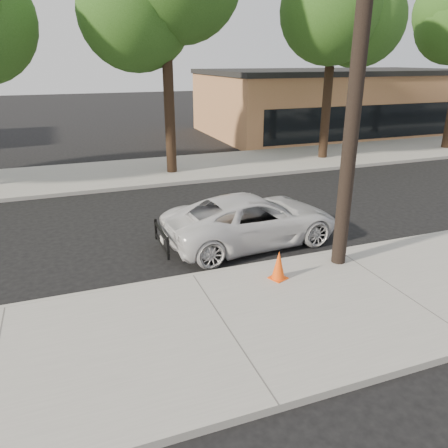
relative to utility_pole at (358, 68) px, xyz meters
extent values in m
plane|color=black|center=(-3.60, 2.70, -4.70)|extent=(120.00, 120.00, 0.00)
cube|color=gray|center=(-3.60, -1.60, -4.62)|extent=(90.00, 4.40, 0.15)
cube|color=gray|center=(-3.60, 11.20, -4.62)|extent=(90.00, 5.00, 0.15)
cube|color=#9E9B93|center=(-3.60, 0.60, -4.62)|extent=(90.00, 0.12, 0.16)
cube|color=#A87246|center=(12.40, 18.70, -2.70)|extent=(18.00, 10.00, 4.00)
cylinder|color=black|center=(0.00, 0.00, -0.05)|extent=(0.34, 0.34, 9.00)
cylinder|color=black|center=(-1.60, 10.50, -2.17)|extent=(0.44, 0.44, 4.75)
sphere|color=#234814|center=(-1.60, 10.50, 1.80)|extent=(4.80, 4.80, 4.80)
cylinder|color=black|center=(6.40, 10.80, -2.35)|extent=(0.44, 0.44, 4.40)
sphere|color=#234814|center=(6.40, 10.80, 1.30)|extent=(4.35, 4.35, 4.35)
sphere|color=#234814|center=(6.98, 10.36, 2.46)|extent=(3.48, 3.48, 3.48)
imported|color=silver|center=(-1.37, 2.19, -4.01)|extent=(5.11, 2.65, 1.37)
cube|color=#FF500D|center=(-1.81, -0.27, -4.54)|extent=(0.46, 0.46, 0.02)
cone|color=#FF500D|center=(-1.81, -0.27, -4.20)|extent=(0.41, 0.41, 0.69)
camera|label=1|loc=(-6.11, -8.22, 0.19)|focal=35.00mm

